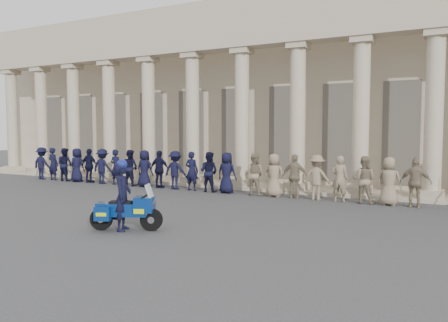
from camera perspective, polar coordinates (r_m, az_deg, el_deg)
ground at (r=12.42m, az=-8.19°, el=-8.43°), size 90.00×90.00×0.00m
building at (r=25.64m, az=11.53°, el=8.14°), size 40.00×12.50×9.00m
officer_rank at (r=19.50m, az=-5.25°, el=-1.26°), size 19.68×0.66×1.73m
motorcycle at (r=11.97m, az=-12.58°, el=-6.30°), size 1.84×1.18×1.26m
rider at (r=11.94m, az=-13.12°, el=-4.38°), size 0.67×0.78×1.91m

